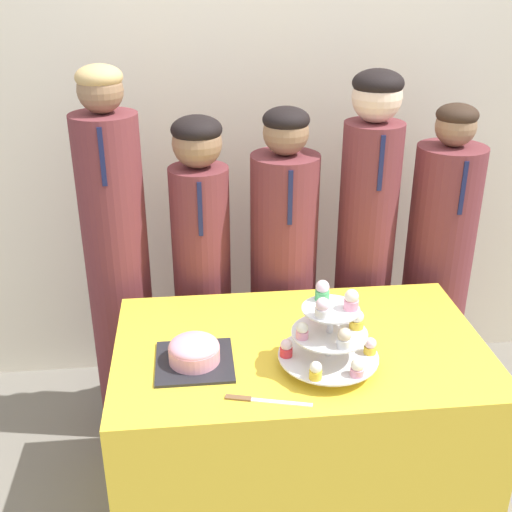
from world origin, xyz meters
name	(u,v)px	position (x,y,z in m)	size (l,w,h in m)	color
wall_back	(265,106)	(0.00, 1.47, 1.35)	(9.00, 0.06, 2.70)	beige
table	(297,430)	(0.00, 0.39, 0.38)	(1.28, 0.78, 0.75)	yellow
round_cake	(194,352)	(-0.37, 0.31, 0.80)	(0.25, 0.25, 0.09)	#232328
cake_knife	(254,400)	(-0.19, 0.10, 0.76)	(0.26, 0.08, 0.01)	silver
cupcake_stand	(330,333)	(0.07, 0.25, 0.88)	(0.33, 0.33, 0.29)	silver
student_0	(118,271)	(-0.67, 0.98, 0.78)	(0.26, 0.27, 1.62)	brown
student_1	(203,281)	(-0.32, 0.98, 0.71)	(0.24, 0.25, 1.42)	brown
student_2	(283,281)	(0.03, 0.98, 0.69)	(0.28, 0.29, 1.45)	brown
student_3	(364,257)	(0.38, 0.98, 0.79)	(0.24, 0.25, 1.58)	brown
student_4	(436,276)	(0.71, 0.98, 0.68)	(0.29, 0.29, 1.44)	brown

